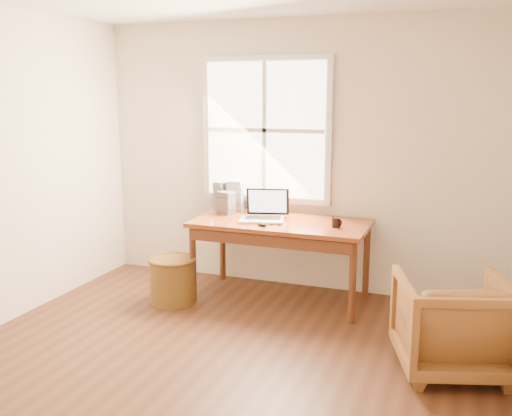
{
  "coord_description": "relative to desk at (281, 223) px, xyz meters",
  "views": [
    {
      "loc": [
        1.56,
        -3.07,
        1.9
      ],
      "look_at": [
        -0.19,
        1.65,
        0.89
      ],
      "focal_mm": 40.0,
      "sensor_mm": 36.0,
      "label": 1
    }
  ],
  "objects": [
    {
      "name": "cd_stack_b",
      "position": [
        -0.6,
        0.12,
        0.13
      ],
      "size": [
        0.17,
        0.16,
        0.22
      ],
      "primitive_type": "cube",
      "rotation": [
        0.0,
        0.0,
        -0.25
      ],
      "color": "#26262B",
      "rests_on": "desk"
    },
    {
      "name": "cd_stack_d",
      "position": [
        -0.34,
        0.27,
        0.11
      ],
      "size": [
        0.14,
        0.13,
        0.17
      ],
      "primitive_type": "cube",
      "rotation": [
        0.0,
        0.0,
        0.07
      ],
      "color": "silver",
      "rests_on": "desk"
    },
    {
      "name": "cd_stack_a",
      "position": [
        -0.58,
        0.31,
        0.17
      ],
      "size": [
        0.17,
        0.16,
        0.3
      ],
      "primitive_type": "cube",
      "rotation": [
        0.0,
        0.0,
        0.18
      ],
      "color": "silver",
      "rests_on": "desk"
    },
    {
      "name": "mouse",
      "position": [
        -0.09,
        -0.25,
        0.04
      ],
      "size": [
        0.11,
        0.09,
        0.03
      ],
      "primitive_type": "ellipsoid",
      "rotation": [
        0.0,
        0.0,
        -0.32
      ],
      "color": "black",
      "rests_on": "desk"
    },
    {
      "name": "coffee_mug",
      "position": [
        0.52,
        -0.06,
        0.06
      ],
      "size": [
        0.09,
        0.09,
        0.08
      ],
      "primitive_type": "cylinder",
      "rotation": [
        0.0,
        0.0,
        -0.28
      ],
      "color": "black",
      "rests_on": "desk"
    },
    {
      "name": "laptop",
      "position": [
        -0.17,
        -0.06,
        0.17
      ],
      "size": [
        0.49,
        0.5,
        0.3
      ],
      "primitive_type": null,
      "rotation": [
        0.0,
        0.0,
        0.25
      ],
      "color": "silver",
      "rests_on": "desk"
    },
    {
      "name": "wicker_stool",
      "position": [
        -0.9,
        -0.44,
        -0.52
      ],
      "size": [
        0.43,
        0.43,
        0.41
      ],
      "primitive_type": "cylinder",
      "rotation": [
        0.0,
        0.0,
        -0.04
      ],
      "color": "brown",
      "rests_on": "room_shell"
    },
    {
      "name": "desk",
      "position": [
        0.0,
        0.0,
        0.0
      ],
      "size": [
        1.6,
        0.8,
        0.04
      ],
      "primitive_type": "cube",
      "color": "brown",
      "rests_on": "room_shell"
    },
    {
      "name": "armchair",
      "position": [
        1.55,
        -0.93,
        -0.39
      ],
      "size": [
        0.92,
        0.93,
        0.68
      ],
      "primitive_type": "imported",
      "rotation": [
        0.0,
        0.0,
        3.45
      ],
      "color": "brown",
      "rests_on": "room_shell"
    },
    {
      "name": "room_shell",
      "position": [
        -0.02,
        -1.64,
        0.59
      ],
      "size": [
        4.04,
        4.54,
        2.64
      ],
      "color": "#512D1B",
      "rests_on": "ground"
    },
    {
      "name": "cd_stack_c",
      "position": [
        -0.73,
        0.3,
        0.16
      ],
      "size": [
        0.16,
        0.15,
        0.28
      ],
      "primitive_type": "cube",
      "rotation": [
        0.0,
        0.0,
        -0.41
      ],
      "color": "#93929E",
      "rests_on": "desk"
    }
  ]
}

